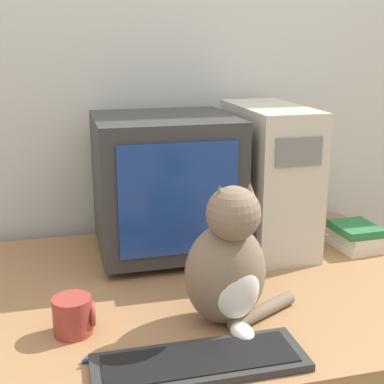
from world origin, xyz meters
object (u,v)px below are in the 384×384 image
(cat, at_px, (230,265))
(crt_monitor, at_px, (165,184))
(keyboard, at_px, (200,362))
(mug, at_px, (74,315))
(book_stack, at_px, (357,236))
(computer_tower, at_px, (268,177))
(pen, at_px, (114,358))

(cat, bearing_deg, crt_monitor, 91.96)
(keyboard, distance_m, mug, 0.33)
(crt_monitor, height_order, keyboard, crt_monitor)
(keyboard, xyz_separation_m, book_stack, (0.67, 0.52, 0.03))
(crt_monitor, relative_size, cat, 1.24)
(crt_monitor, height_order, book_stack, crt_monitor)
(book_stack, xyz_separation_m, mug, (-0.92, -0.31, 0.00))
(computer_tower, bearing_deg, mug, -146.63)
(crt_monitor, distance_m, pen, 0.65)
(keyboard, bearing_deg, pen, 158.06)
(keyboard, xyz_separation_m, mug, (-0.25, 0.20, 0.04))
(keyboard, height_order, cat, cat)
(computer_tower, relative_size, book_stack, 2.70)
(computer_tower, relative_size, keyboard, 1.02)
(pen, bearing_deg, cat, 17.31)
(book_stack, height_order, mug, mug)
(crt_monitor, relative_size, pen, 3.26)
(keyboard, distance_m, book_stack, 0.85)
(cat, bearing_deg, book_stack, 27.51)
(computer_tower, bearing_deg, keyboard, -122.34)
(crt_monitor, distance_m, book_stack, 0.66)
(pen, distance_m, mug, 0.16)
(keyboard, relative_size, cat, 1.28)
(cat, height_order, book_stack, cat)
(book_stack, xyz_separation_m, pen, (-0.85, -0.45, -0.04))
(keyboard, relative_size, mug, 4.67)
(computer_tower, xyz_separation_m, keyboard, (-0.40, -0.63, -0.22))
(keyboard, bearing_deg, book_stack, 37.51)
(cat, bearing_deg, mug, 168.46)
(crt_monitor, xyz_separation_m, keyboard, (-0.06, -0.64, -0.22))
(crt_monitor, relative_size, mug, 4.52)
(crt_monitor, xyz_separation_m, mug, (-0.31, -0.44, -0.18))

